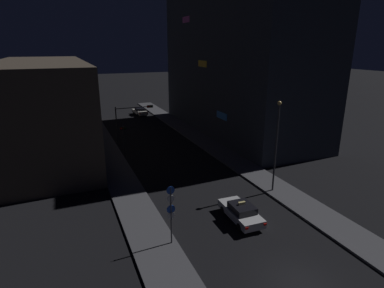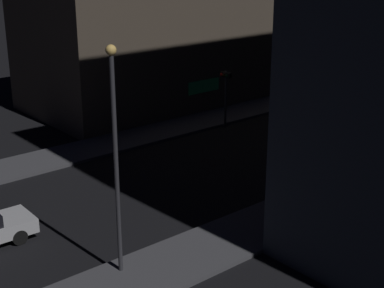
% 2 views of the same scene
% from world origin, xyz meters
% --- Properties ---
extents(ground_plane, '(300.00, 300.00, 0.00)m').
position_xyz_m(ground_plane, '(0.00, 0.00, 0.00)').
color(ground_plane, black).
extents(sidewalk_left, '(3.11, 63.32, 0.17)m').
position_xyz_m(sidewalk_left, '(-6.65, 29.66, 0.09)').
color(sidewalk_left, '#424247').
rests_on(sidewalk_left, ground_plane).
extents(sidewalk_right, '(3.11, 63.32, 0.17)m').
position_xyz_m(sidewalk_right, '(6.65, 29.66, 0.09)').
color(sidewalk_right, '#424247').
rests_on(sidewalk_right, ground_plane).
extents(building_facade_left, '(10.32, 32.44, 11.25)m').
position_xyz_m(building_facade_left, '(-13.32, 33.48, 5.63)').
color(building_facade_left, '#473D33').
rests_on(building_facade_left, ground_plane).
extents(building_facade_right, '(11.33, 31.92, 22.89)m').
position_xyz_m(building_facade_right, '(13.83, 31.66, 11.44)').
color(building_facade_right, '#282D38').
rests_on(building_facade_right, ground_plane).
extents(taxi, '(1.92, 4.50, 1.62)m').
position_xyz_m(taxi, '(0.49, 7.32, 0.74)').
color(taxi, '#B7B7BC').
rests_on(taxi, ground_plane).
extents(far_car, '(2.24, 4.61, 1.42)m').
position_xyz_m(far_car, '(2.66, 49.04, 0.73)').
color(far_car, silver).
rests_on(far_car, ground_plane).
extents(traffic_light_overhead, '(5.19, 0.42, 5.26)m').
position_xyz_m(traffic_light_overhead, '(-2.82, 30.76, 3.85)').
color(traffic_light_overhead, '#2D2D33').
rests_on(traffic_light_overhead, ground_plane).
extents(traffic_light_left_kerb, '(0.80, 0.42, 3.79)m').
position_xyz_m(traffic_light_left_kerb, '(-4.84, 25.94, 2.71)').
color(traffic_light_left_kerb, '#2D2D33').
rests_on(traffic_light_left_kerb, ground_plane).
extents(sign_pole_left, '(0.58, 0.10, 4.19)m').
position_xyz_m(sign_pole_left, '(-5.49, 6.37, 2.64)').
color(sign_pole_left, '#2D2D33').
rests_on(sign_pole_left, sidewalk_left).
extents(street_lamp_near_block, '(0.37, 0.37, 8.32)m').
position_xyz_m(street_lamp_near_block, '(5.87, 10.58, 4.96)').
color(street_lamp_near_block, '#2D2D33').
rests_on(street_lamp_near_block, sidewalk_right).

